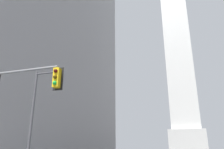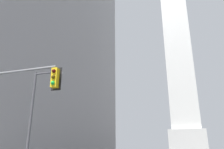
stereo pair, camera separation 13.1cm
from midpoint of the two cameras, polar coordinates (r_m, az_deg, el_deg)
The scene contains 4 objects.
building_left at distance 42.83m, azimuth -26.26°, elevation 9.88°, with size 28.37×39.73×41.68m.
obelisk at distance 69.47m, azimuth 16.59°, elevation 7.85°, with size 9.10×9.10×66.60m.
traffic_light_near_left at distance 14.07m, azimuth -25.46°, elevation -4.73°, with size 5.20×0.51×6.27m.
street_lamp at distance 17.52m, azimuth -19.12°, elevation -8.36°, with size 2.53×0.36×7.56m.
Camera 1 is at (-0.63, -1.20, 1.87)m, focal length 35.00 mm.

